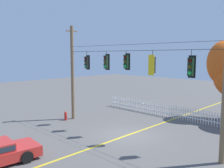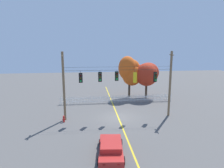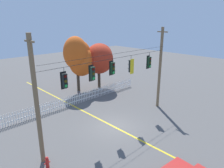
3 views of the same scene
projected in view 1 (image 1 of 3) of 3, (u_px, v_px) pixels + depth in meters
The scene contains 10 objects.
ground at pixel (128, 135), 17.02m from camera, with size 80.00×80.00×0.00m, color #565451.
lane_centerline_stripe at pixel (128, 135), 17.02m from camera, with size 0.16×36.00×0.01m, color gold.
signal_support_span at pixel (128, 77), 16.55m from camera, with size 12.96×1.10×8.00m.
traffic_signal_westbound_side at pixel (87, 62), 19.51m from camera, with size 0.43×0.38×1.44m.
traffic_signal_southbound_primary at pixel (106, 62), 17.95m from camera, with size 0.43×0.38×1.38m.
traffic_signal_eastbound_side at pixel (126, 62), 16.57m from camera, with size 0.43×0.38×1.30m.
traffic_signal_northbound_secondary at pixel (152, 65), 15.08m from camera, with size 0.43×0.38×1.53m.
traffic_signal_northbound_primary at pixel (191, 67), 13.33m from camera, with size 0.43×0.38×1.55m.
white_picket_fence at pixel (183, 114), 20.89m from camera, with size 17.03×0.06×1.13m.
fire_hydrant at pixel (66, 116), 20.94m from camera, with size 0.38×0.22×0.75m.
Camera 1 is at (10.78, -12.53, 5.52)m, focal length 39.21 mm.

